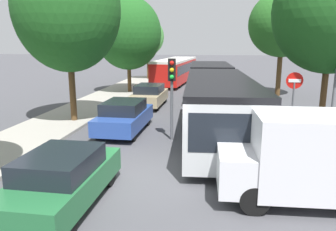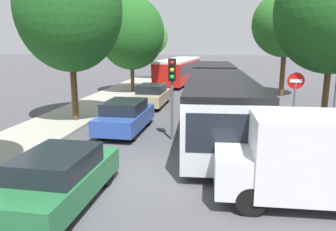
{
  "view_description": "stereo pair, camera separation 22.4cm",
  "coord_description": "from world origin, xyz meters",
  "px_view_note": "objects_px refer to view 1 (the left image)",
  "views": [
    {
      "loc": [
        1.94,
        -9.26,
        4.03
      ],
      "look_at": [
        0.2,
        3.29,
        1.2
      ],
      "focal_mm": 35.0,
      "sensor_mm": 36.0,
      "label": 1
    },
    {
      "loc": [
        2.16,
        -9.23,
        4.03
      ],
      "look_at": [
        0.2,
        3.29,
        1.2
      ],
      "focal_mm": 35.0,
      "sensor_mm": 36.0,
      "label": 2
    }
  ],
  "objects_px": {
    "city_bus_rear": "(176,69)",
    "traffic_light": "(172,81)",
    "direction_sign_post": "(335,79)",
    "tree_left_far": "(128,33)",
    "tree_right_mid": "(282,26)",
    "no_entry_sign": "(293,95)",
    "queued_car_green": "(62,179)",
    "queued_car_blue": "(124,116)",
    "queued_car_tan": "(150,95)",
    "tree_left_mid": "(67,12)",
    "tree_left_distant": "(148,37)",
    "white_van": "(327,156)",
    "tree_right_near": "(333,15)",
    "articulated_bus": "(214,91)"
  },
  "relations": [
    {
      "from": "queued_car_tan",
      "to": "tree_right_mid",
      "type": "relative_size",
      "value": 0.53
    },
    {
      "from": "queued_car_tan",
      "to": "traffic_light",
      "type": "bearing_deg",
      "value": -160.65
    },
    {
      "from": "queued_car_green",
      "to": "queued_car_blue",
      "type": "height_order",
      "value": "queued_car_blue"
    },
    {
      "from": "queued_car_green",
      "to": "tree_left_distant",
      "type": "distance_m",
      "value": 28.76
    },
    {
      "from": "tree_left_far",
      "to": "tree_right_near",
      "type": "height_order",
      "value": "tree_right_near"
    },
    {
      "from": "direction_sign_post",
      "to": "tree_right_mid",
      "type": "height_order",
      "value": "tree_right_mid"
    },
    {
      "from": "white_van",
      "to": "direction_sign_post",
      "type": "distance_m",
      "value": 6.5
    },
    {
      "from": "tree_left_far",
      "to": "tree_left_distant",
      "type": "relative_size",
      "value": 1.16
    },
    {
      "from": "city_bus_rear",
      "to": "traffic_light",
      "type": "relative_size",
      "value": 3.35
    },
    {
      "from": "direction_sign_post",
      "to": "tree_right_near",
      "type": "bearing_deg",
      "value": -88.04
    },
    {
      "from": "articulated_bus",
      "to": "tree_left_far",
      "type": "distance_m",
      "value": 11.19
    },
    {
      "from": "queued_car_tan",
      "to": "tree_left_distant",
      "type": "bearing_deg",
      "value": 12.86
    },
    {
      "from": "city_bus_rear",
      "to": "tree_left_far",
      "type": "height_order",
      "value": "tree_left_far"
    },
    {
      "from": "queued_car_blue",
      "to": "tree_left_far",
      "type": "bearing_deg",
      "value": 14.64
    },
    {
      "from": "tree_left_distant",
      "to": "queued_car_green",
      "type": "bearing_deg",
      "value": -83.06
    },
    {
      "from": "queued_car_blue",
      "to": "direction_sign_post",
      "type": "distance_m",
      "value": 9.15
    },
    {
      "from": "tree_left_mid",
      "to": "tree_right_mid",
      "type": "bearing_deg",
      "value": 41.13
    },
    {
      "from": "queued_car_blue",
      "to": "tree_right_near",
      "type": "bearing_deg",
      "value": -80.57
    },
    {
      "from": "direction_sign_post",
      "to": "tree_left_far",
      "type": "distance_m",
      "value": 16.52
    },
    {
      "from": "traffic_light",
      "to": "tree_left_distant",
      "type": "height_order",
      "value": "tree_left_distant"
    },
    {
      "from": "articulated_bus",
      "to": "traffic_light",
      "type": "distance_m",
      "value": 4.67
    },
    {
      "from": "no_entry_sign",
      "to": "tree_left_distant",
      "type": "distance_m",
      "value": 23.76
    },
    {
      "from": "queued_car_blue",
      "to": "tree_right_near",
      "type": "xyz_separation_m",
      "value": [
        8.98,
        1.28,
        4.45
      ]
    },
    {
      "from": "queued_car_green",
      "to": "white_van",
      "type": "height_order",
      "value": "white_van"
    },
    {
      "from": "tree_right_near",
      "to": "tree_right_mid",
      "type": "height_order",
      "value": "tree_right_near"
    },
    {
      "from": "traffic_light",
      "to": "tree_right_near",
      "type": "height_order",
      "value": "tree_right_near"
    },
    {
      "from": "tree_right_mid",
      "to": "queued_car_tan",
      "type": "bearing_deg",
      "value": -147.77
    },
    {
      "from": "traffic_light",
      "to": "tree_left_mid",
      "type": "xyz_separation_m",
      "value": [
        -5.37,
        2.36,
        2.98
      ]
    },
    {
      "from": "articulated_bus",
      "to": "city_bus_rear",
      "type": "distance_m",
      "value": 16.05
    },
    {
      "from": "queued_car_tan",
      "to": "tree_right_mid",
      "type": "xyz_separation_m",
      "value": [
        8.96,
        5.65,
        4.51
      ]
    },
    {
      "from": "queued_car_blue",
      "to": "queued_car_tan",
      "type": "bearing_deg",
      "value": 1.66
    },
    {
      "from": "no_entry_sign",
      "to": "queued_car_green",
      "type": "bearing_deg",
      "value": -44.57
    },
    {
      "from": "white_van",
      "to": "tree_left_distant",
      "type": "bearing_deg",
      "value": -71.67
    },
    {
      "from": "tree_right_near",
      "to": "queued_car_tan",
      "type": "bearing_deg",
      "value": 151.15
    },
    {
      "from": "no_entry_sign",
      "to": "tree_right_mid",
      "type": "height_order",
      "value": "tree_right_mid"
    },
    {
      "from": "tree_left_mid",
      "to": "tree_left_distant",
      "type": "relative_size",
      "value": 1.33
    },
    {
      "from": "queued_car_tan",
      "to": "tree_left_mid",
      "type": "xyz_separation_m",
      "value": [
        -3.03,
        -4.83,
        4.76
      ]
    },
    {
      "from": "queued_car_blue",
      "to": "white_van",
      "type": "distance_m",
      "value": 9.05
    },
    {
      "from": "white_van",
      "to": "tree_left_far",
      "type": "distance_m",
      "value": 20.23
    },
    {
      "from": "queued_car_green",
      "to": "queued_car_tan",
      "type": "xyz_separation_m",
      "value": [
        -0.37,
        13.24,
        0.0
      ]
    },
    {
      "from": "queued_car_green",
      "to": "queued_car_tan",
      "type": "bearing_deg",
      "value": 2.9
    },
    {
      "from": "direction_sign_post",
      "to": "tree_right_near",
      "type": "height_order",
      "value": "tree_right_near"
    },
    {
      "from": "queued_car_green",
      "to": "direction_sign_post",
      "type": "distance_m",
      "value": 11.34
    },
    {
      "from": "direction_sign_post",
      "to": "traffic_light",
      "type": "bearing_deg",
      "value": 11.63
    },
    {
      "from": "queued_car_blue",
      "to": "tree_left_mid",
      "type": "distance_m",
      "value": 5.82
    },
    {
      "from": "queued_car_tan",
      "to": "tree_right_mid",
      "type": "height_order",
      "value": "tree_right_mid"
    },
    {
      "from": "tree_left_mid",
      "to": "queued_car_blue",
      "type": "bearing_deg",
      "value": -24.8
    },
    {
      "from": "city_bus_rear",
      "to": "white_van",
      "type": "xyz_separation_m",
      "value": [
        6.69,
        -24.74,
        -0.16
      ]
    },
    {
      "from": "articulated_bus",
      "to": "queued_car_green",
      "type": "relative_size",
      "value": 4.29
    },
    {
      "from": "articulated_bus",
      "to": "queued_car_green",
      "type": "bearing_deg",
      "value": -22.78
    }
  ]
}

